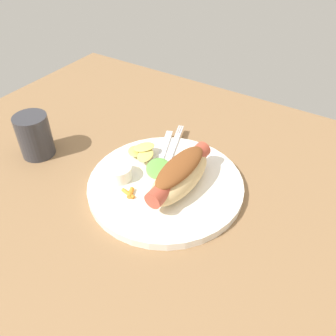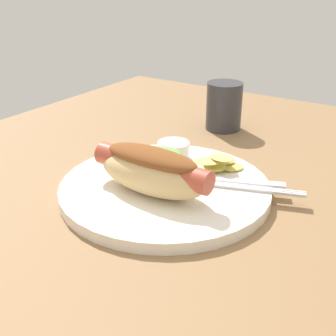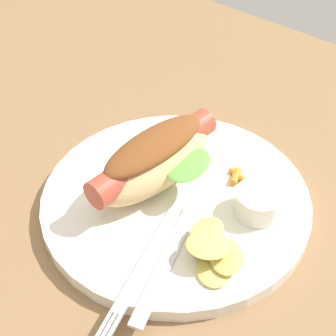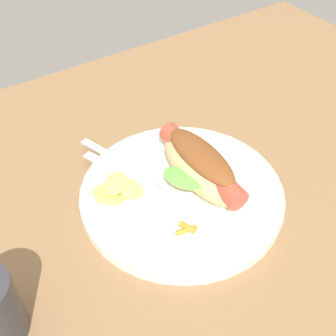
# 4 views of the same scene
# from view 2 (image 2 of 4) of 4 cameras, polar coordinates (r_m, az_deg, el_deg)

# --- Properties ---
(ground_plane) EXTENTS (1.20, 0.90, 0.02)m
(ground_plane) POSITION_cam_2_polar(r_m,az_deg,el_deg) (0.61, -3.53, -4.74)
(ground_plane) COLOR olive
(plate) EXTENTS (0.30, 0.30, 0.02)m
(plate) POSITION_cam_2_polar(r_m,az_deg,el_deg) (0.62, -0.39, -2.68)
(plate) COLOR white
(plate) RESTS_ON ground_plane
(hot_dog) EXTENTS (0.10, 0.17, 0.06)m
(hot_dog) POSITION_cam_2_polar(r_m,az_deg,el_deg) (0.58, -2.07, -0.13)
(hot_dog) COLOR #DBB77A
(hot_dog) RESTS_ON plate
(sauce_ramekin) EXTENTS (0.05, 0.05, 0.03)m
(sauce_ramekin) POSITION_cam_2_polar(r_m,az_deg,el_deg) (0.69, 0.72, 2.34)
(sauce_ramekin) COLOR white
(sauce_ramekin) RESTS_ON plate
(fork) EXTENTS (0.07, 0.16, 0.00)m
(fork) POSITION_cam_2_polar(r_m,az_deg,el_deg) (0.61, 9.32, -2.49)
(fork) COLOR silver
(fork) RESTS_ON plate
(knife) EXTENTS (0.07, 0.14, 0.00)m
(knife) POSITION_cam_2_polar(r_m,az_deg,el_deg) (0.62, 8.33, -1.64)
(knife) COLOR silver
(knife) RESTS_ON plate
(chips_pile) EXTENTS (0.08, 0.07, 0.03)m
(chips_pile) POSITION_cam_2_polar(r_m,az_deg,el_deg) (0.66, 6.71, 0.78)
(chips_pile) COLOR #D6C461
(chips_pile) RESTS_ON plate
(carrot_garnish) EXTENTS (0.03, 0.02, 0.01)m
(carrot_garnish) POSITION_cam_2_polar(r_m,az_deg,el_deg) (0.67, -3.26, 0.82)
(carrot_garnish) COLOR orange
(carrot_garnish) RESTS_ON plate
(drinking_cup) EXTENTS (0.07, 0.07, 0.09)m
(drinking_cup) POSITION_cam_2_polar(r_m,az_deg,el_deg) (0.86, 7.32, 8.01)
(drinking_cup) COLOR #333338
(drinking_cup) RESTS_ON ground_plane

